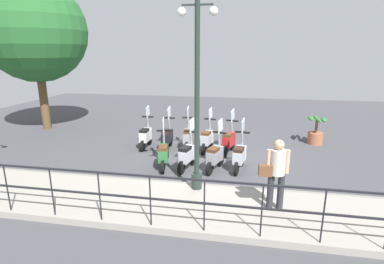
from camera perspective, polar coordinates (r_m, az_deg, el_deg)
name	(u,v)px	position (r m, az deg, el deg)	size (l,w,h in m)	color
ground_plane	(206,160)	(9.99, 2.63, -5.42)	(28.00, 28.00, 0.00)	#424247
promenade_walkway	(187,205)	(7.12, -0.87, -13.70)	(2.20, 20.00, 0.15)	gray
fence_railing	(177,193)	(5.84, -2.92, -11.60)	(0.04, 16.03, 1.07)	black
lamp_post_near	(197,107)	(7.07, 0.96, 4.88)	(0.26, 0.90, 4.70)	#232D28
pedestrian_with_bag	(276,169)	(6.66, 15.75, -6.88)	(0.36, 0.64, 1.59)	#28282D
tree_large	(35,31)	(15.22, -27.76, 16.63)	(4.39, 4.39, 6.54)	brown
potted_palm	(316,133)	(12.54, 22.50, -0.14)	(1.06, 0.66, 1.05)	#9E5B3D
scooter_near_0	(240,155)	(9.13, 9.07, -4.40)	(1.22, 0.47, 1.54)	black
scooter_near_1	(215,155)	(9.03, 4.45, -4.48)	(1.20, 0.55, 1.54)	black
scooter_near_2	(187,154)	(9.08, -0.91, -4.30)	(1.21, 0.52, 1.54)	black
scooter_near_3	(164,153)	(9.21, -5.44, -4.08)	(1.22, 0.49, 1.54)	black
scooter_far_0	(229,140)	(10.57, 7.07, -1.58)	(1.21, 0.52, 1.54)	black
scooter_far_1	(207,138)	(10.74, 2.94, -1.20)	(1.22, 0.48, 1.54)	black
scooter_far_2	(188,137)	(10.95, -0.86, -0.87)	(1.23, 0.44, 1.54)	black
scooter_far_3	(167,137)	(10.95, -4.73, -0.92)	(1.23, 0.44, 1.54)	black
scooter_far_4	(146,135)	(11.22, -8.78, -0.65)	(1.23, 0.44, 1.54)	black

